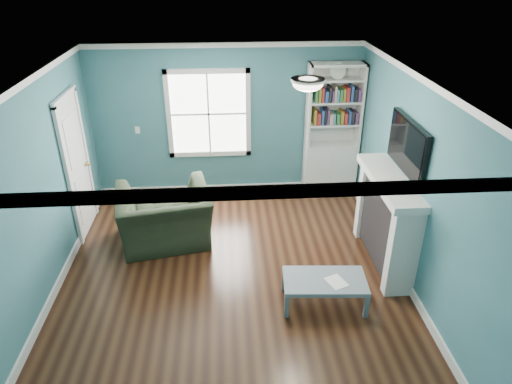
{
  "coord_description": "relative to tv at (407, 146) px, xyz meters",
  "views": [
    {
      "loc": [
        -0.03,
        -4.88,
        3.83
      ],
      "look_at": [
        0.34,
        0.4,
        1.05
      ],
      "focal_mm": 32.0,
      "sensor_mm": 36.0,
      "label": 1
    }
  ],
  "objects": [
    {
      "name": "floor",
      "position": [
        -2.2,
        -0.2,
        -1.72
      ],
      "size": [
        5.0,
        5.0,
        0.0
      ],
      "primitive_type": "plane",
      "color": "black",
      "rests_on": "ground"
    },
    {
      "name": "coffee_table",
      "position": [
        -1.1,
        -0.8,
        -1.41
      ],
      "size": [
        1.03,
        0.61,
        0.36
      ],
      "rotation": [
        0.0,
        0.0,
        -0.07
      ],
      "color": "#535D64",
      "rests_on": "ground"
    },
    {
      "name": "door",
      "position": [
        -4.42,
        1.2,
        -0.65
      ],
      "size": [
        0.12,
        0.98,
        2.17
      ],
      "color": "silver",
      "rests_on": "ground"
    },
    {
      "name": "recliner",
      "position": [
        -3.15,
        0.7,
        -1.16
      ],
      "size": [
        1.43,
        1.07,
        1.13
      ],
      "primitive_type": "imported",
      "rotation": [
        0.0,
        0.0,
        -2.95
      ],
      "color": "black",
      "rests_on": "ground"
    },
    {
      "name": "light_switch",
      "position": [
        -3.7,
        2.28,
        -0.52
      ],
      "size": [
        0.08,
        0.01,
        0.12
      ],
      "primitive_type": "cube",
      "color": "white",
      "rests_on": "room_walls"
    },
    {
      "name": "ceiling_fixture",
      "position": [
        -1.3,
        -0.1,
        0.82
      ],
      "size": [
        0.38,
        0.38,
        0.15
      ],
      "color": "white",
      "rests_on": "room_walls"
    },
    {
      "name": "fireplace",
      "position": [
        -0.12,
        0.0,
        -1.09
      ],
      "size": [
        0.44,
        1.58,
        1.3
      ],
      "color": "black",
      "rests_on": "ground"
    },
    {
      "name": "bookshelf",
      "position": [
        -0.43,
        2.1,
        -0.8
      ],
      "size": [
        0.9,
        0.35,
        2.31
      ],
      "color": "silver",
      "rests_on": "ground"
    },
    {
      "name": "trim",
      "position": [
        -2.2,
        -0.2,
        -0.49
      ],
      "size": [
        4.5,
        5.0,
        2.6
      ],
      "color": "white",
      "rests_on": "ground"
    },
    {
      "name": "window",
      "position": [
        -2.5,
        2.29,
        -0.27
      ],
      "size": [
        1.4,
        0.06,
        1.5
      ],
      "color": "white",
      "rests_on": "room_walls"
    },
    {
      "name": "room_walls",
      "position": [
        -2.2,
        -0.2,
        -0.14
      ],
      "size": [
        5.0,
        5.0,
        5.0
      ],
      "color": "#326671",
      "rests_on": "ground"
    },
    {
      "name": "tv",
      "position": [
        0.0,
        0.0,
        0.0
      ],
      "size": [
        0.06,
        1.1,
        0.65
      ],
      "primitive_type": "cube",
      "color": "black",
      "rests_on": "fireplace"
    },
    {
      "name": "paper_sheet",
      "position": [
        -0.97,
        -0.86,
        -1.36
      ],
      "size": [
        0.28,
        0.31,
        0.0
      ],
      "primitive_type": "cube",
      "rotation": [
        0.0,
        0.0,
        0.4
      ],
      "color": "white",
      "rests_on": "coffee_table"
    }
  ]
}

